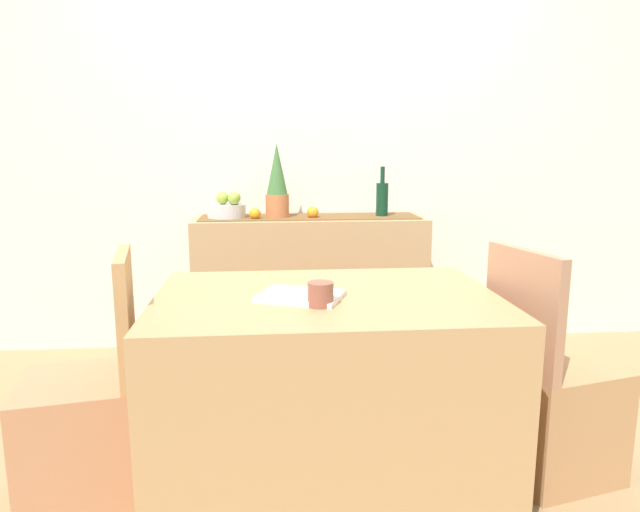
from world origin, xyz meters
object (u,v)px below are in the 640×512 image
sideboard_console (310,287)px  coffee_cup (321,294)px  fruit_bowl (227,211)px  chair_near_window (85,427)px  potted_plant (277,183)px  wine_bottle (382,198)px  dining_table (326,391)px  open_book (301,296)px  chair_by_corner (551,408)px

sideboard_console → coffee_cup: (-0.08, -1.53, 0.36)m
fruit_bowl → chair_near_window: 1.58m
sideboard_console → fruit_bowl: 0.68m
fruit_bowl → potted_plant: bearing=-0.0°
wine_bottle → coffee_cup: size_ratio=3.41×
wine_bottle → sideboard_console: bearing=180.0°
chair_near_window → dining_table: bearing=-0.2°
potted_plant → dining_table: 1.55m
coffee_cup → dining_table: bearing=76.5°
dining_table → coffee_cup: (-0.04, -0.15, 0.41)m
coffee_cup → chair_near_window: (-0.84, 0.15, -0.51)m
dining_table → open_book: 0.39m
sideboard_console → dining_table: (-0.04, -1.38, -0.05)m
sideboard_console → wine_bottle: wine_bottle is taller
wine_bottle → chair_by_corner: wine_bottle is taller
open_book → dining_table: bearing=46.3°
potted_plant → chair_by_corner: (1.02, -1.39, -0.79)m
chair_near_window → chair_by_corner: same height
sideboard_console → coffee_cup: bearing=-92.9°
sideboard_console → potted_plant: potted_plant is taller
sideboard_console → potted_plant: bearing=-180.0°
fruit_bowl → coffee_cup: fruit_bowl is taller
potted_plant → open_book: (0.05, -1.43, -0.30)m
potted_plant → dining_table: potted_plant is taller
sideboard_console → coffee_cup: size_ratio=15.71×
dining_table → coffee_cup: bearing=-103.5°
dining_table → chair_near_window: chair_near_window is taller
wine_bottle → potted_plant: potted_plant is taller
fruit_bowl → potted_plant: (0.30, -0.00, 0.16)m
open_book → fruit_bowl: bearing=125.2°
potted_plant → chair_near_window: size_ratio=0.48×
coffee_cup → chair_near_window: size_ratio=0.10×
fruit_bowl → coffee_cup: size_ratio=2.56×
sideboard_console → chair_near_window: size_ratio=1.52×
dining_table → chair_by_corner: chair_by_corner is taller
open_book → sideboard_console: bearing=106.0°
sideboard_console → open_book: sideboard_console is taller
coffee_cup → chair_near_window: bearing=169.8°
chair_by_corner → potted_plant: bearing=126.4°
sideboard_console → chair_near_window: bearing=-123.7°
sideboard_console → chair_near_window: (-0.92, -1.38, -0.16)m
fruit_bowl → chair_near_window: (-0.43, -1.38, -0.63)m
fruit_bowl → chair_near_window: bearing=-107.4°
open_book → chair_near_window: 0.92m
wine_bottle → open_book: wine_bottle is taller
wine_bottle → coffee_cup: bearing=-108.5°
sideboard_console → coffee_cup: 1.57m
sideboard_console → potted_plant: 0.66m
dining_table → open_book: (-0.10, -0.04, 0.38)m
dining_table → open_book: open_book is taller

